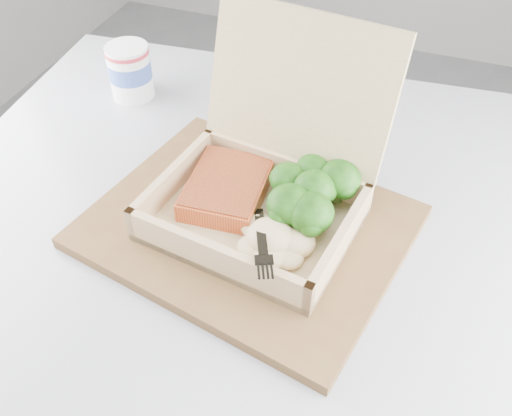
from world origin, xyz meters
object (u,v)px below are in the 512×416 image
(paper_cup, at_px, (130,70))
(serving_tray, at_px, (247,226))
(cafe_table, at_px, (235,320))
(takeout_container, at_px, (269,173))

(paper_cup, bearing_deg, serving_tray, -37.97)
(cafe_table, bearing_deg, takeout_container, 53.92)
(cafe_table, relative_size, serving_tray, 2.46)
(cafe_table, xyz_separation_m, serving_tray, (0.02, 0.01, 0.20))
(cafe_table, height_order, takeout_container, takeout_container)
(paper_cup, bearing_deg, takeout_container, -31.73)
(cafe_table, xyz_separation_m, takeout_container, (0.03, 0.04, 0.26))
(cafe_table, relative_size, takeout_container, 3.34)
(serving_tray, bearing_deg, cafe_table, -159.60)
(serving_tray, height_order, takeout_container, takeout_container)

